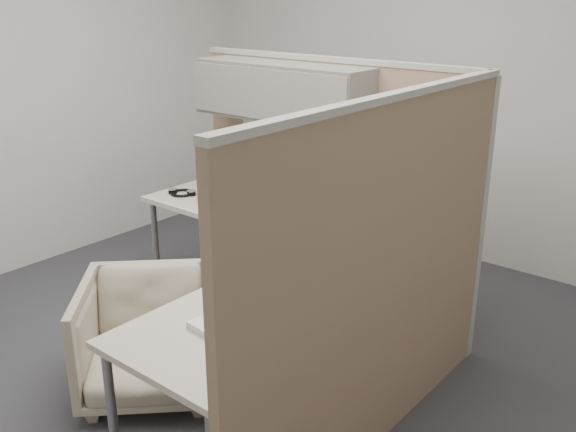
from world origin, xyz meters
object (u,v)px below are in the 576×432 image
Objects in this scene: desk at (277,252)px; office_chair at (148,332)px; keyboard at (325,234)px; monitor_left at (336,170)px.

desk is 2.92× the size of office_chair.
office_chair is 1.07m from keyboard.
office_chair is 1.41m from monitor_left.
desk is 0.30m from keyboard.
office_chair is at bearing -120.26° from desk.
desk is at bearing -111.39° from keyboard.
keyboard reaches higher than desk.
monitor_left reaches higher than desk.
office_chair is (-0.36, -0.61, -0.34)m from desk.
keyboard is (0.48, 0.87, 0.40)m from office_chair.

